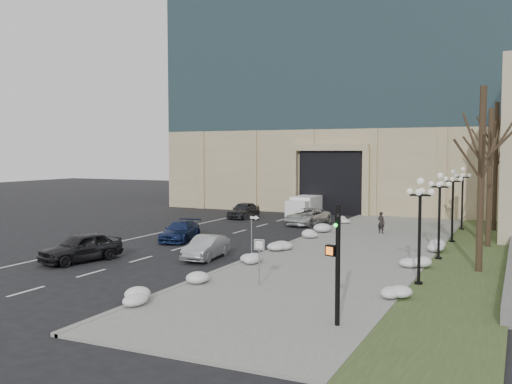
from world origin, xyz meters
TOP-DOWN VIEW (x-y plane):
  - ground at (0.00, 0.00)m, footprint 160.00×160.00m
  - sidewalk at (3.50, 14.00)m, footprint 9.00×40.00m
  - curb at (-1.00, 14.00)m, footprint 0.30×40.00m
  - grass_strip at (10.00, 14.00)m, footprint 4.00×40.00m
  - office_tower at (-2.01, 43.58)m, footprint 40.00×24.70m
  - car_a at (-9.02, 4.10)m, footprint 2.91×4.84m
  - car_b at (-3.32, 7.61)m, footprint 1.71×3.97m
  - car_c at (-8.13, 12.49)m, footprint 2.74×4.69m
  - car_d at (-3.31, 23.84)m, footprint 2.91×5.06m
  - car_e at (-10.12, 25.98)m, footprint 1.72×4.19m
  - pedestrian at (3.34, 20.71)m, footprint 0.66×0.55m
  - box_truck at (-5.70, 30.25)m, footprint 2.12×5.75m
  - one_way_sign at (-0.65, 8.08)m, footprint 0.94×0.26m
  - keep_sign at (2.12, 2.73)m, footprint 0.46×0.09m
  - traffic_signal at (6.81, -1.33)m, footprint 0.71×0.94m
  - snow_clump_a at (-0.77, -1.88)m, footprint 1.10×1.60m
  - snow_clump_b at (-0.40, 1.94)m, footprint 1.10×1.60m
  - snow_clump_c at (-0.42, 7.32)m, footprint 1.10×1.60m
  - snow_clump_d at (-0.64, 11.45)m, footprint 1.10×1.60m
  - snow_clump_e at (-0.39, 16.24)m, footprint 1.10×1.60m
  - snow_clump_f at (-0.71, 19.93)m, footprint 1.10×1.60m
  - snow_clump_g at (-0.56, 24.81)m, footprint 1.10×1.60m
  - snow_clump_h at (7.72, 3.08)m, footprint 1.10×1.60m
  - snow_clump_i at (7.54, 9.51)m, footprint 1.10×1.60m
  - snow_clump_j at (7.56, 14.96)m, footprint 1.10×1.60m
  - lamppost_a at (8.30, 6.00)m, footprint 1.18×1.18m
  - lamppost_b at (8.30, 12.50)m, footprint 1.18×1.18m
  - lamppost_c at (8.30, 19.00)m, footprint 1.18×1.18m
  - lamppost_d at (8.30, 25.50)m, footprint 1.18×1.18m
  - tree_near at (10.50, 10.00)m, footprint 3.20×3.20m
  - tree_mid at (10.50, 18.00)m, footprint 3.20×3.20m
  - tree_far at (10.50, 26.00)m, footprint 3.20×3.20m

SIDE VIEW (x-z plane):
  - ground at x=0.00m, z-range 0.00..0.00m
  - grass_strip at x=10.00m, z-range 0.00..0.10m
  - sidewalk at x=3.50m, z-range 0.00..0.12m
  - curb at x=-1.00m, z-range 0.00..0.14m
  - snow_clump_a at x=-0.77m, z-range 0.12..0.48m
  - snow_clump_b at x=-0.40m, z-range 0.12..0.48m
  - snow_clump_c at x=-0.42m, z-range 0.12..0.48m
  - snow_clump_d at x=-0.64m, z-range 0.12..0.48m
  - snow_clump_e at x=-0.39m, z-range 0.12..0.48m
  - snow_clump_f at x=-0.71m, z-range 0.12..0.48m
  - snow_clump_g at x=-0.56m, z-range 0.12..0.48m
  - snow_clump_h at x=7.72m, z-range 0.12..0.48m
  - snow_clump_i at x=7.54m, z-range 0.12..0.48m
  - snow_clump_j at x=7.56m, z-range 0.12..0.48m
  - car_b at x=-3.32m, z-range 0.00..1.27m
  - car_c at x=-8.13m, z-range 0.00..1.28m
  - car_d at x=-3.31m, z-range 0.00..1.33m
  - car_e at x=-10.12m, z-range 0.00..1.42m
  - car_a at x=-9.02m, z-range 0.00..1.54m
  - box_truck at x=-5.70m, z-range -0.03..1.79m
  - pedestrian at x=3.34m, z-range 0.12..1.67m
  - keep_sign at x=2.12m, z-range 0.50..2.61m
  - traffic_signal at x=6.81m, z-range -0.01..4.14m
  - one_way_sign at x=-0.65m, z-range 0.82..3.34m
  - lamppost_a at x=8.30m, z-range 0.69..5.45m
  - lamppost_b at x=8.30m, z-range 0.69..5.45m
  - lamppost_c at x=8.30m, z-range 0.69..5.45m
  - lamppost_d at x=8.30m, z-range 0.69..5.45m
  - tree_mid at x=10.50m, z-range 1.25..9.75m
  - tree_near at x=10.50m, z-range 1.33..10.33m
  - tree_far at x=10.50m, z-range 1.40..10.90m
  - office_tower at x=-2.01m, z-range 0.49..36.49m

